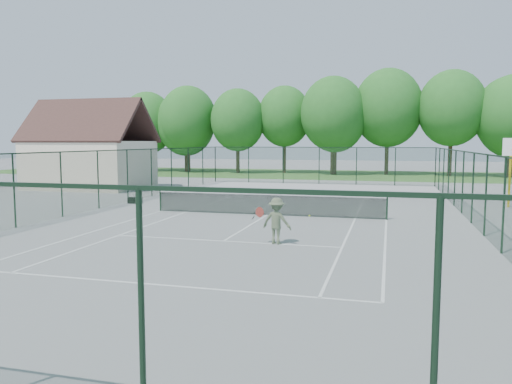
# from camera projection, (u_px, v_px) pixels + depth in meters

# --- Properties ---
(ground) EXTENTS (140.00, 140.00, 0.00)m
(ground) POSITION_uv_depth(u_px,v_px,m) (267.00, 215.00, 23.62)
(ground) COLOR gray
(ground) RESTS_ON ground
(grass_far) EXTENTS (80.00, 16.00, 0.01)m
(grass_far) POSITION_uv_depth(u_px,v_px,m) (335.00, 174.00, 52.45)
(grass_far) COLOR #41722C
(grass_far) RESTS_ON ground
(court_lines) EXTENTS (11.05, 23.85, 0.01)m
(court_lines) POSITION_uv_depth(u_px,v_px,m) (267.00, 215.00, 23.62)
(court_lines) COLOR white
(court_lines) RESTS_ON ground
(tennis_net) EXTENTS (11.08, 0.08, 1.10)m
(tennis_net) POSITION_uv_depth(u_px,v_px,m) (267.00, 203.00, 23.56)
(tennis_net) COLOR black
(tennis_net) RESTS_ON ground
(fence_enclosure) EXTENTS (18.05, 36.05, 3.02)m
(fence_enclosure) POSITION_uv_depth(u_px,v_px,m) (267.00, 182.00, 23.46)
(fence_enclosure) COLOR #193621
(fence_enclosure) RESTS_ON ground
(utility_building) EXTENTS (8.60, 6.27, 6.63)m
(utility_building) POSITION_uv_depth(u_px,v_px,m) (90.00, 146.00, 37.03)
(utility_building) COLOR beige
(utility_building) RESTS_ON ground
(tree_line_far) EXTENTS (39.40, 6.40, 9.70)m
(tree_line_far) POSITION_uv_depth(u_px,v_px,m) (335.00, 117.00, 51.84)
(tree_line_far) COLOR #422D1E
(tree_line_far) RESTS_ON ground
(sports_bag_a) EXTENTS (0.48, 0.34, 0.35)m
(sports_bag_a) POSITION_uv_depth(u_px,v_px,m) (132.00, 200.00, 28.06)
(sports_bag_a) COLOR black
(sports_bag_a) RESTS_ON ground
(sports_bag_b) EXTENTS (0.44, 0.30, 0.32)m
(sports_bag_b) POSITION_uv_depth(u_px,v_px,m) (138.00, 200.00, 28.14)
(sports_bag_b) COLOR black
(sports_bag_b) RESTS_ON ground
(tennis_player) EXTENTS (1.97, 0.90, 1.58)m
(tennis_player) POSITION_uv_depth(u_px,v_px,m) (277.00, 221.00, 16.94)
(tennis_player) COLOR #5D6448
(tennis_player) RESTS_ON ground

